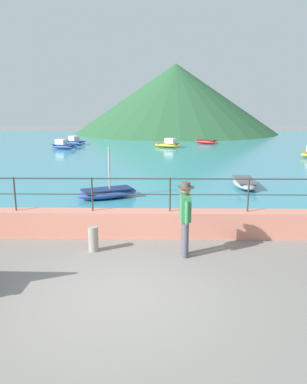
{
  "coord_description": "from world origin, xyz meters",
  "views": [
    {
      "loc": [
        0.75,
        -6.25,
        3.4
      ],
      "look_at": [
        0.58,
        3.7,
        1.1
      ],
      "focal_mm": 34.74,
      "sensor_mm": 36.0,
      "label": 1
    }
  ],
  "objects_px": {
    "boat_2": "(245,183)",
    "boat_3": "(168,144)",
    "boat_0": "(206,142)",
    "boat_5": "(63,146)",
    "bollard": "(93,239)",
    "boat_6": "(107,193)",
    "boat_7": "(76,142)",
    "person_walking": "(185,216)"
  },
  "relations": [
    {
      "from": "boat_3",
      "to": "boat_5",
      "type": "xyz_separation_m",
      "value": [
        -8.42,
        -1.23,
        0.0
      ]
    },
    {
      "from": "person_walking",
      "to": "boat_7",
      "type": "distance_m",
      "value": 26.22
    },
    {
      "from": "boat_6",
      "to": "boat_0",
      "type": "bearing_deg",
      "value": 73.31
    },
    {
      "from": "bollard",
      "to": "boat_6",
      "type": "distance_m",
      "value": 5.05
    },
    {
      "from": "boat_6",
      "to": "boat_3",
      "type": "bearing_deg",
      "value": 81.46
    },
    {
      "from": "boat_5",
      "to": "boat_6",
      "type": "bearing_deg",
      "value": -70.48
    },
    {
      "from": "person_walking",
      "to": "boat_7",
      "type": "xyz_separation_m",
      "value": [
        -8.08,
        24.94,
        -0.65
      ]
    },
    {
      "from": "person_walking",
      "to": "boat_6",
      "type": "distance_m",
      "value": 5.93
    },
    {
      "from": "boat_2",
      "to": "boat_7",
      "type": "height_order",
      "value": "boat_7"
    },
    {
      "from": "boat_0",
      "to": "boat_3",
      "type": "xyz_separation_m",
      "value": [
        -3.59,
        -3.2,
        0.07
      ]
    },
    {
      "from": "boat_5",
      "to": "boat_3",
      "type": "bearing_deg",
      "value": 8.31
    },
    {
      "from": "boat_5",
      "to": "boat_6",
      "type": "xyz_separation_m",
      "value": [
        5.79,
        -16.32,
        -0.07
      ]
    },
    {
      "from": "boat_0",
      "to": "boat_5",
      "type": "height_order",
      "value": "boat_5"
    },
    {
      "from": "person_walking",
      "to": "boat_3",
      "type": "bearing_deg",
      "value": 89.75
    },
    {
      "from": "person_walking",
      "to": "boat_0",
      "type": "height_order",
      "value": "person_walking"
    },
    {
      "from": "boat_2",
      "to": "boat_5",
      "type": "height_order",
      "value": "boat_5"
    },
    {
      "from": "boat_5",
      "to": "person_walking",
      "type": "bearing_deg",
      "value": -68.96
    },
    {
      "from": "boat_2",
      "to": "boat_3",
      "type": "distance_m",
      "value": 15.85
    },
    {
      "from": "boat_2",
      "to": "boat_3",
      "type": "relative_size",
      "value": 0.95
    },
    {
      "from": "bollard",
      "to": "boat_6",
      "type": "relative_size",
      "value": 0.25
    },
    {
      "from": "person_walking",
      "to": "bollard",
      "type": "height_order",
      "value": "person_walking"
    },
    {
      "from": "boat_3",
      "to": "boat_6",
      "type": "distance_m",
      "value": 17.75
    },
    {
      "from": "person_walking",
      "to": "boat_0",
      "type": "xyz_separation_m",
      "value": [
        3.69,
        26.06,
        -0.72
      ]
    },
    {
      "from": "person_walking",
      "to": "boat_2",
      "type": "relative_size",
      "value": 0.75
    },
    {
      "from": "boat_6",
      "to": "person_walking",
      "type": "bearing_deg",
      "value": -64.48
    },
    {
      "from": "boat_0",
      "to": "boat_5",
      "type": "xyz_separation_m",
      "value": [
        -12.01,
        -4.43,
        0.07
      ]
    },
    {
      "from": "boat_5",
      "to": "boat_7",
      "type": "xyz_separation_m",
      "value": [
        0.24,
        3.3,
        0.0
      ]
    },
    {
      "from": "boat_7",
      "to": "boat_2",
      "type": "bearing_deg",
      "value": -57.9
    },
    {
      "from": "bollard",
      "to": "boat_3",
      "type": "xyz_separation_m",
      "value": [
        2.27,
        22.59,
        0.02
      ]
    },
    {
      "from": "bollard",
      "to": "boat_6",
      "type": "height_order",
      "value": "boat_6"
    },
    {
      "from": "bollard",
      "to": "boat_3",
      "type": "distance_m",
      "value": 22.71
    },
    {
      "from": "boat_2",
      "to": "boat_3",
      "type": "xyz_separation_m",
      "value": [
        -2.9,
        15.58,
        0.07
      ]
    },
    {
      "from": "bollard",
      "to": "boat_2",
      "type": "bearing_deg",
      "value": 53.59
    },
    {
      "from": "boat_0",
      "to": "boat_3",
      "type": "height_order",
      "value": "boat_3"
    },
    {
      "from": "bollard",
      "to": "boat_6",
      "type": "xyz_separation_m",
      "value": [
        -0.36,
        5.04,
        -0.04
      ]
    },
    {
      "from": "bollard",
      "to": "boat_5",
      "type": "distance_m",
      "value": 22.23
    },
    {
      "from": "person_walking",
      "to": "boat_2",
      "type": "bearing_deg",
      "value": 67.61
    },
    {
      "from": "person_walking",
      "to": "boat_7",
      "type": "bearing_deg",
      "value": 107.95
    },
    {
      "from": "boat_3",
      "to": "boat_7",
      "type": "xyz_separation_m",
      "value": [
        -8.18,
        2.07,
        0.0
      ]
    },
    {
      "from": "boat_7",
      "to": "bollard",
      "type": "bearing_deg",
      "value": -76.53
    },
    {
      "from": "boat_2",
      "to": "boat_6",
      "type": "xyz_separation_m",
      "value": [
        -5.53,
        -1.97,
        0.01
      ]
    },
    {
      "from": "boat_3",
      "to": "boat_5",
      "type": "bearing_deg",
      "value": -171.69
    }
  ]
}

